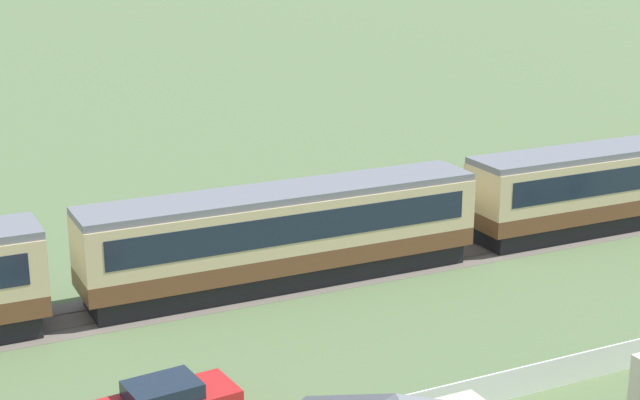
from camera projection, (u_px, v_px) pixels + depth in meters
The scene contains 3 objects.
ground_plane at pixel (570, 234), 48.12m from camera, with size 600.00×600.00×0.00m, color #566B42.
passenger_train at pixel (473, 203), 45.13m from camera, with size 73.31×2.99×4.16m.
railway_track at pixel (566, 234), 48.14m from camera, with size 138.51×3.60×0.04m.
Camera 1 is at (-31.03, -35.70, 15.24)m, focal length 55.00 mm.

